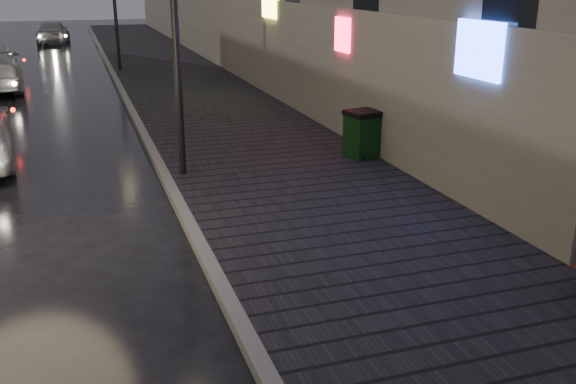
# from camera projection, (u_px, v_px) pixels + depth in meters

# --- Properties ---
(ground) EXTENTS (120.00, 120.00, 0.00)m
(ground) POSITION_uv_depth(u_px,v_px,m) (107.00, 354.00, 6.97)
(ground) COLOR black
(ground) RESTS_ON ground
(sidewalk) EXTENTS (4.60, 58.00, 0.15)m
(sidewalk) POSITION_uv_depth(u_px,v_px,m) (172.00, 73.00, 27.01)
(sidewalk) COLOR black
(sidewalk) RESTS_ON ground
(curb) EXTENTS (0.20, 58.00, 0.15)m
(curb) POSITION_uv_depth(u_px,v_px,m) (113.00, 75.00, 26.29)
(curb) COLOR slate
(curb) RESTS_ON ground
(lamp_near) EXTENTS (0.36, 0.36, 5.28)m
(lamp_near) POSITION_uv_depth(u_px,v_px,m) (174.00, 0.00, 11.81)
(lamp_near) COLOR black
(lamp_near) RESTS_ON sidewalk
(trash_bin) EXTENTS (0.80, 0.80, 1.02)m
(trash_bin) POSITION_uv_depth(u_px,v_px,m) (363.00, 133.00, 13.94)
(trash_bin) COLOR black
(trash_bin) RESTS_ON sidewalk
(car_far) EXTENTS (2.10, 4.25, 1.39)m
(car_far) POSITION_uv_depth(u_px,v_px,m) (53.00, 32.00, 39.31)
(car_far) COLOR #A2A3AA
(car_far) RESTS_ON ground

